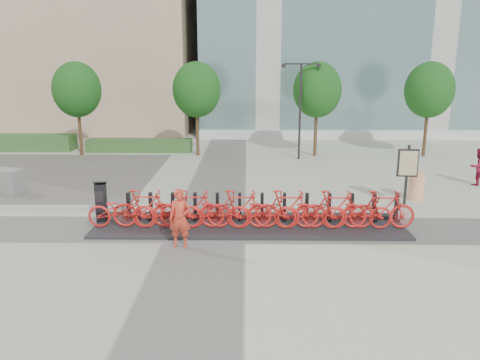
{
  "coord_description": "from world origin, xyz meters",
  "views": [
    {
      "loc": [
        1.22,
        -13.58,
        4.96
      ],
      "look_at": [
        1.0,
        1.5,
        1.2
      ],
      "focal_mm": 35.0,
      "sensor_mm": 36.0,
      "label": 1
    }
  ],
  "objects_px": {
    "kiosk": "(101,201)",
    "map_sign": "(408,165)",
    "worker_red": "(180,218)",
    "construction_barrel": "(416,186)",
    "pedestrian": "(478,167)",
    "bike_0": "(121,210)"
  },
  "relations": [
    {
      "from": "pedestrian",
      "to": "map_sign",
      "type": "height_order",
      "value": "map_sign"
    },
    {
      "from": "bike_0",
      "to": "construction_barrel",
      "type": "bearing_deg",
      "value": -71.42
    },
    {
      "from": "worker_red",
      "to": "pedestrian",
      "type": "height_order",
      "value": "worker_red"
    },
    {
      "from": "map_sign",
      "to": "pedestrian",
      "type": "bearing_deg",
      "value": 40.15
    },
    {
      "from": "construction_barrel",
      "to": "map_sign",
      "type": "distance_m",
      "value": 1.27
    },
    {
      "from": "bike_0",
      "to": "construction_barrel",
      "type": "relative_size",
      "value": 1.88
    },
    {
      "from": "kiosk",
      "to": "construction_barrel",
      "type": "bearing_deg",
      "value": 4.5
    },
    {
      "from": "map_sign",
      "to": "kiosk",
      "type": "bearing_deg",
      "value": -164.13
    },
    {
      "from": "bike_0",
      "to": "pedestrian",
      "type": "xyz_separation_m",
      "value": [
        13.48,
        5.66,
        0.17
      ]
    },
    {
      "from": "bike_0",
      "to": "construction_barrel",
      "type": "xyz_separation_m",
      "value": [
        10.15,
        3.41,
        -0.07
      ]
    },
    {
      "from": "bike_0",
      "to": "pedestrian",
      "type": "bearing_deg",
      "value": -67.24
    },
    {
      "from": "bike_0",
      "to": "map_sign",
      "type": "relative_size",
      "value": 0.93
    },
    {
      "from": "worker_red",
      "to": "pedestrian",
      "type": "distance_m",
      "value": 13.45
    },
    {
      "from": "kiosk",
      "to": "construction_barrel",
      "type": "height_order",
      "value": "kiosk"
    },
    {
      "from": "bike_0",
      "to": "worker_red",
      "type": "height_order",
      "value": "worker_red"
    },
    {
      "from": "construction_barrel",
      "to": "map_sign",
      "type": "height_order",
      "value": "map_sign"
    },
    {
      "from": "kiosk",
      "to": "map_sign",
      "type": "bearing_deg",
      "value": 1.96
    },
    {
      "from": "kiosk",
      "to": "map_sign",
      "type": "relative_size",
      "value": 0.61
    },
    {
      "from": "kiosk",
      "to": "worker_red",
      "type": "distance_m",
      "value": 3.38
    },
    {
      "from": "worker_red",
      "to": "construction_barrel",
      "type": "relative_size",
      "value": 1.52
    },
    {
      "from": "bike_0",
      "to": "kiosk",
      "type": "height_order",
      "value": "kiosk"
    },
    {
      "from": "pedestrian",
      "to": "map_sign",
      "type": "relative_size",
      "value": 0.72
    }
  ]
}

